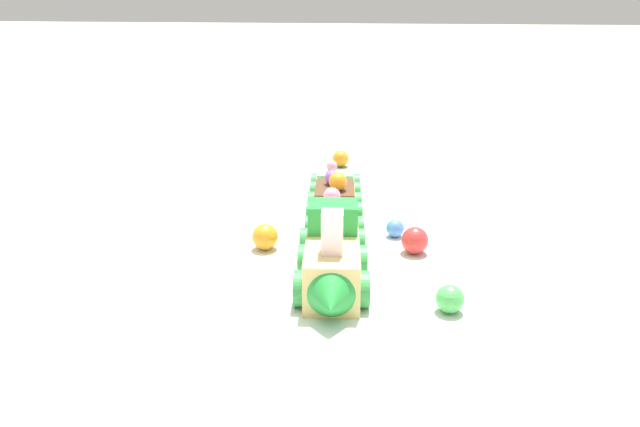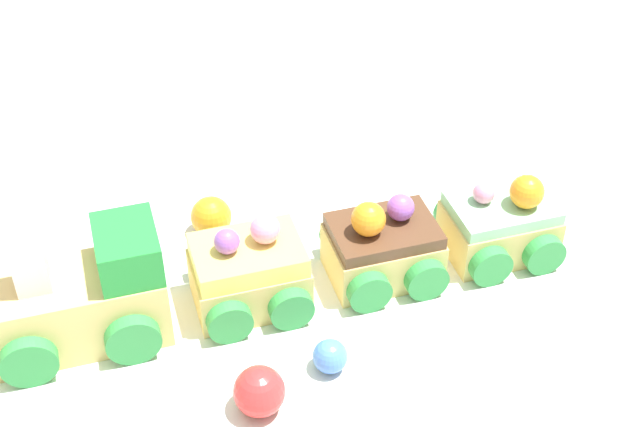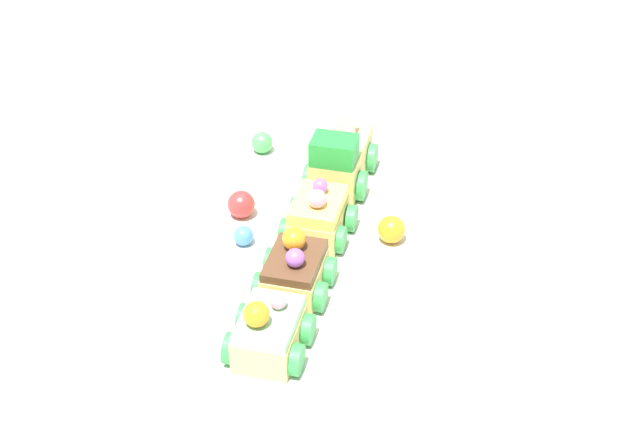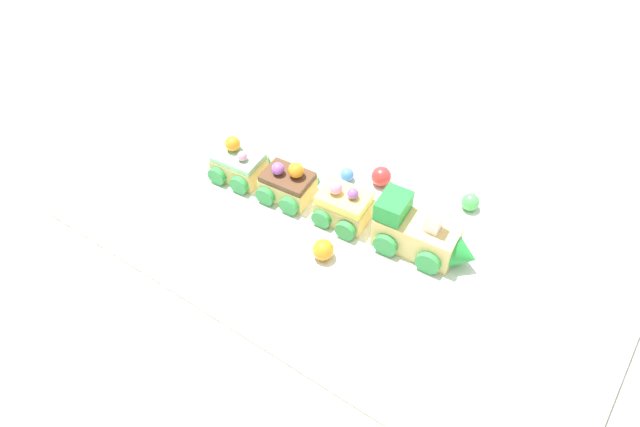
% 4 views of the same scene
% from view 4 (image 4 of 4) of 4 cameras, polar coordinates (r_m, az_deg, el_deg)
% --- Properties ---
extents(ground_plane, '(10.00, 10.00, 0.00)m').
position_cam_4_polar(ground_plane, '(0.83, 0.72, -1.98)').
color(ground_plane, beige).
extents(display_board, '(0.77, 0.37, 0.01)m').
position_cam_4_polar(display_board, '(0.83, 0.72, -1.71)').
color(display_board, silver).
rests_on(display_board, ground_plane).
extents(cake_train_locomotive, '(0.14, 0.07, 0.08)m').
position_cam_4_polar(cake_train_locomotive, '(0.79, 9.23, -1.93)').
color(cake_train_locomotive, '#E5C675').
rests_on(cake_train_locomotive, display_board).
extents(cake_car_lemon, '(0.07, 0.07, 0.06)m').
position_cam_4_polar(cake_car_lemon, '(0.82, 2.17, 0.65)').
color(cake_car_lemon, '#E5C675').
rests_on(cake_car_lemon, display_board).
extents(cake_car_chocolate, '(0.07, 0.07, 0.06)m').
position_cam_4_polar(cake_car_chocolate, '(0.85, -2.94, 2.67)').
color(cake_car_chocolate, '#E5C675').
rests_on(cake_car_chocolate, display_board).
extents(cake_car_mint, '(0.07, 0.07, 0.06)m').
position_cam_4_polar(cake_car_mint, '(0.89, -7.44, 4.46)').
color(cake_car_mint, '#E5C675').
rests_on(cake_car_mint, display_board).
extents(gumball_green, '(0.02, 0.02, 0.02)m').
position_cam_4_polar(gumball_green, '(0.87, 13.58, 1.05)').
color(gumball_green, '#4CBC56').
rests_on(gumball_green, display_board).
extents(gumball_blue, '(0.02, 0.02, 0.02)m').
position_cam_4_polar(gumball_blue, '(0.88, 2.49, 3.58)').
color(gumball_blue, '#4C84E0').
rests_on(gumball_blue, display_board).
extents(gumball_orange, '(0.03, 0.03, 0.03)m').
position_cam_4_polar(gumball_orange, '(0.78, 0.29, -3.34)').
color(gumball_orange, orange).
rests_on(gumball_orange, display_board).
extents(gumball_red, '(0.03, 0.03, 0.03)m').
position_cam_4_polar(gumball_red, '(0.88, 5.62, 3.41)').
color(gumball_red, red).
rests_on(gumball_red, display_board).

